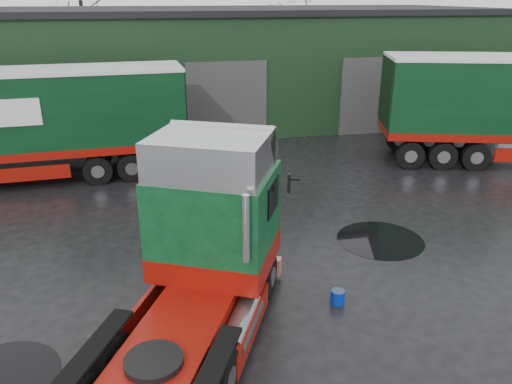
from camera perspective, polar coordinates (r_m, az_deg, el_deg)
ground at (r=12.71m, az=-1.74°, el=-11.75°), size 100.00×100.00×0.00m
warehouse at (r=30.93m, az=-5.25°, el=14.41°), size 32.40×12.40×6.30m
hero_tractor at (r=9.97m, az=-8.10°, el=-7.77°), size 5.63×7.44×4.26m
trailer_left at (r=21.72m, az=-27.19°, el=6.52°), size 14.36×3.58×4.42m
wash_bucket at (r=12.52m, az=9.32°, el=-11.73°), size 0.45×0.45×0.33m
tree_back_a at (r=40.71m, az=-19.09°, el=17.35°), size 4.40×4.40×9.50m
tree_back_b at (r=42.28m, az=4.14°, el=17.17°), size 4.40×4.40×7.50m
puddle_1 at (r=15.79m, az=14.01°, el=-5.32°), size 2.64×2.64×0.01m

